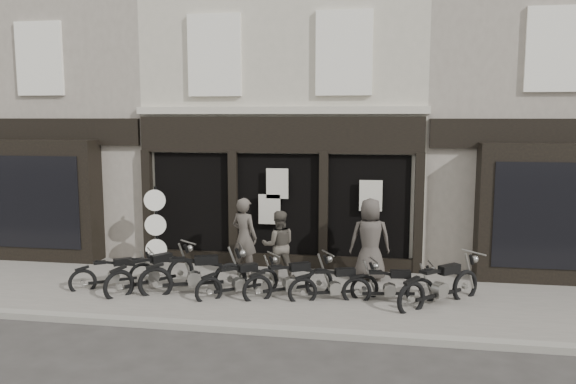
% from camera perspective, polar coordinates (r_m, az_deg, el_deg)
% --- Properties ---
extents(ground_plane, '(90.00, 90.00, 0.00)m').
position_cam_1_polar(ground_plane, '(11.71, -3.63, -11.75)').
color(ground_plane, '#2D2B28').
rests_on(ground_plane, ground).
extents(pavement, '(30.00, 4.20, 0.12)m').
position_cam_1_polar(pavement, '(12.53, -2.69, -10.16)').
color(pavement, '#656059').
rests_on(pavement, ground_plane).
extents(kerb, '(30.00, 0.25, 0.13)m').
position_cam_1_polar(kerb, '(10.55, -5.20, -13.61)').
color(kerb, gray).
rests_on(kerb, ground_plane).
extents(central_building, '(7.30, 6.22, 8.34)m').
position_cam_1_polar(central_building, '(16.90, 0.85, 8.28)').
color(central_building, beige).
rests_on(central_building, ground).
extents(neighbour_left, '(5.60, 6.73, 8.34)m').
position_cam_1_polar(neighbour_left, '(18.87, -18.79, 7.68)').
color(neighbour_left, gray).
rests_on(neighbour_left, ground).
extents(neighbour_right, '(5.60, 6.73, 8.34)m').
position_cam_1_polar(neighbour_right, '(17.09, 22.57, 7.56)').
color(neighbour_right, gray).
rests_on(neighbour_right, ground).
extents(motorcycle_0, '(1.65, 1.24, 0.90)m').
position_cam_1_polar(motorcycle_0, '(13.26, -17.27, -8.16)').
color(motorcycle_0, black).
rests_on(motorcycle_0, ground).
extents(motorcycle_1, '(1.57, 1.87, 1.05)m').
position_cam_1_polar(motorcycle_1, '(12.82, -13.64, -8.27)').
color(motorcycle_1, black).
rests_on(motorcycle_1, ground).
extents(motorcycle_2, '(2.21, 1.14, 1.11)m').
position_cam_1_polar(motorcycle_2, '(12.38, -9.46, -8.61)').
color(motorcycle_2, black).
rests_on(motorcycle_2, ground).
extents(motorcycle_3, '(1.63, 1.40, 0.93)m').
position_cam_1_polar(motorcycle_3, '(12.14, -5.01, -9.24)').
color(motorcycle_3, black).
rests_on(motorcycle_3, ground).
extents(motorcycle_4, '(1.85, 1.30, 0.99)m').
position_cam_1_polar(motorcycle_4, '(12.02, 0.20, -9.26)').
color(motorcycle_4, black).
rests_on(motorcycle_4, ground).
extents(motorcycle_5, '(1.86, 0.90, 0.93)m').
position_cam_1_polar(motorcycle_5, '(11.86, 4.80, -9.63)').
color(motorcycle_5, black).
rests_on(motorcycle_5, ground).
extents(motorcycle_6, '(1.92, 0.55, 0.92)m').
position_cam_1_polar(motorcycle_6, '(11.92, 10.31, -9.66)').
color(motorcycle_6, black).
rests_on(motorcycle_6, ground).
extents(motorcycle_7, '(1.85, 1.71, 1.09)m').
position_cam_1_polar(motorcycle_7, '(11.92, 15.21, -9.48)').
color(motorcycle_7, black).
rests_on(motorcycle_7, ground).
extents(man_left, '(0.81, 0.69, 1.89)m').
position_cam_1_polar(man_left, '(13.37, -4.45, -4.58)').
color(man_left, '#48423B').
rests_on(man_left, pavement).
extents(man_centre, '(0.92, 0.79, 1.62)m').
position_cam_1_polar(man_centre, '(13.09, -0.96, -5.42)').
color(man_centre, '#49433B').
rests_on(man_centre, pavement).
extents(man_right, '(1.02, 0.74, 1.92)m').
position_cam_1_polar(man_right, '(13.12, 8.35, -4.80)').
color(man_right, '#403A35').
rests_on(man_right, pavement).
extents(advert_sign_post, '(0.53, 0.34, 2.19)m').
position_cam_1_polar(advert_sign_post, '(14.32, -13.25, -3.94)').
color(advert_sign_post, black).
rests_on(advert_sign_post, ground).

